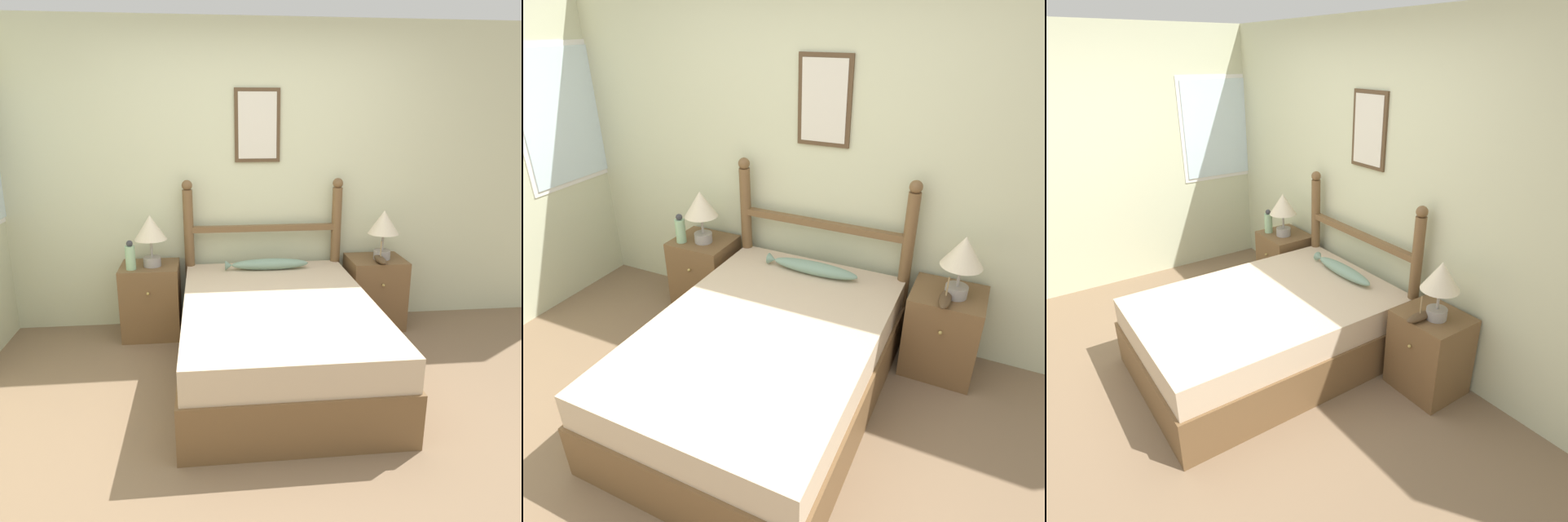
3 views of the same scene
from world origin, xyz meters
TOP-DOWN VIEW (x-y plane):
  - ground_plane at (0.00, 0.00)m, footprint 16.00×16.00m
  - wall_back at (-0.00, 1.73)m, footprint 6.40×0.08m
  - bed at (0.04, 0.68)m, footprint 1.36×1.95m
  - headboard at (0.04, 1.61)m, footprint 1.36×0.09m
  - nightstand_left at (-0.92, 1.46)m, footprint 0.47×0.44m
  - nightstand_right at (1.01, 1.46)m, footprint 0.47×0.44m
  - table_lamp_left at (-0.89, 1.43)m, footprint 0.26×0.26m
  - table_lamp_right at (1.05, 1.44)m, footprint 0.26×0.26m
  - bottle at (-1.05, 1.36)m, footprint 0.08×0.08m
  - model_boat at (1.00, 1.33)m, footprint 0.07×0.24m
  - fish_pillow at (0.06, 1.42)m, footprint 0.70×0.12m

SIDE VIEW (x-z plane):
  - ground_plane at x=0.00m, z-range 0.00..0.00m
  - bed at x=0.04m, z-range 0.00..0.55m
  - nightstand_left at x=-0.92m, z-range 0.00..0.61m
  - nightstand_right at x=1.01m, z-range 0.00..0.61m
  - fish_pillow at x=0.06m, z-range 0.56..0.65m
  - model_boat at x=1.00m, z-range 0.55..0.73m
  - headboard at x=0.04m, z-range 0.04..1.33m
  - bottle at x=-1.05m, z-range 0.60..0.84m
  - table_lamp_left at x=-0.89m, z-range 0.69..1.12m
  - table_lamp_right at x=1.05m, z-range 0.69..1.12m
  - wall_back at x=0.00m, z-range 0.00..2.55m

